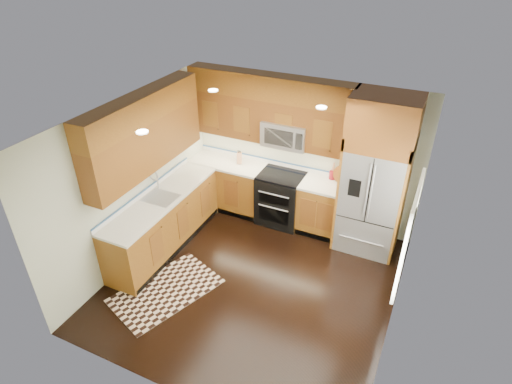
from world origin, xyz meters
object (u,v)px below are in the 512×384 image
at_px(knife_block, 239,158).
at_px(utensil_crock, 332,173).
at_px(refrigerator, 375,177).
at_px(rug, 166,291).
at_px(range, 281,198).

bearing_deg(knife_block, utensil_crock, 5.02).
xyz_separation_m(refrigerator, rug, (-2.39, -2.33, -1.30)).
xyz_separation_m(refrigerator, utensil_crock, (-0.73, 0.29, -0.26)).
relative_size(range, rug, 0.62).
bearing_deg(utensil_crock, refrigerator, -21.61).
distance_m(range, rug, 2.56).
height_order(range, refrigerator, refrigerator).
bearing_deg(rug, refrigerator, 65.04).
bearing_deg(range, rug, -109.42).
xyz_separation_m(range, knife_block, (-0.86, 0.11, 0.57)).
xyz_separation_m(rug, knife_block, (-0.03, 2.48, 1.03)).
height_order(range, utensil_crock, utensil_crock).
bearing_deg(range, utensil_crock, 17.18).
relative_size(rug, utensil_crock, 5.02).
relative_size(refrigerator, knife_block, 10.60).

